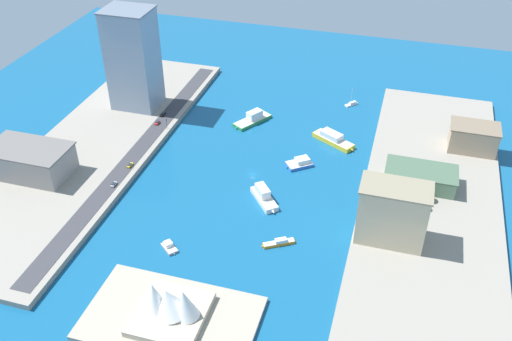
{
  "coord_description": "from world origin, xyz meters",
  "views": [
    {
      "loc": [
        -73.87,
        246.2,
        183.88
      ],
      "look_at": [
        -2.3,
        1.27,
        3.78
      ],
      "focal_mm": 39.86,
      "sensor_mm": 36.0,
      "label": 1
    }
  ],
  "objects_px": {
    "pickup_red": "(157,123)",
    "taxi_yellow_cab": "(130,165)",
    "tower_tall_glass": "(133,59)",
    "opera_landmark": "(171,306)",
    "carpark_squat_concrete": "(30,160)",
    "sedan_silver": "(114,184)",
    "catamaran_blue": "(300,163)",
    "ferry_white_commuter": "(264,196)",
    "apartment_midrise_tan": "(473,138)",
    "suv_black": "(163,114)",
    "yacht_sleek_gray": "(169,247)",
    "terminal_long_green": "(421,177)",
    "ferry_green_doubledeck": "(253,119)",
    "water_taxi_orange": "(279,243)",
    "traffic_light_waterfront": "(166,122)",
    "ferry_yellow_fast": "(333,139)",
    "sailboat_small_white": "(352,104)",
    "office_block_beige": "(392,213)"
  },
  "relations": [
    {
      "from": "tower_tall_glass",
      "to": "opera_landmark",
      "type": "xyz_separation_m",
      "value": [
        -91.35,
        158.49,
        -26.91
      ]
    },
    {
      "from": "carpark_squat_concrete",
      "to": "apartment_midrise_tan",
      "type": "bearing_deg",
      "value": -158.22
    },
    {
      "from": "pickup_red",
      "to": "ferry_yellow_fast",
      "type": "bearing_deg",
      "value": -172.34
    },
    {
      "from": "water_taxi_orange",
      "to": "apartment_midrise_tan",
      "type": "height_order",
      "value": "apartment_midrise_tan"
    },
    {
      "from": "apartment_midrise_tan",
      "to": "opera_landmark",
      "type": "xyz_separation_m",
      "value": [
        118.51,
        163.29,
        -2.52
      ]
    },
    {
      "from": "water_taxi_orange",
      "to": "ferry_white_commuter",
      "type": "height_order",
      "value": "ferry_white_commuter"
    },
    {
      "from": "water_taxi_orange",
      "to": "terminal_long_green",
      "type": "distance_m",
      "value": 88.51
    },
    {
      "from": "ferry_yellow_fast",
      "to": "tower_tall_glass",
      "type": "xyz_separation_m",
      "value": [
        130.76,
        -5.6,
        32.91
      ]
    },
    {
      "from": "ferry_white_commuter",
      "to": "catamaran_blue",
      "type": "bearing_deg",
      "value": -106.53
    },
    {
      "from": "terminal_long_green",
      "to": "suv_black",
      "type": "height_order",
      "value": "terminal_long_green"
    },
    {
      "from": "terminal_long_green",
      "to": "office_block_beige",
      "type": "xyz_separation_m",
      "value": [
        11.74,
        48.03,
        10.29
      ]
    },
    {
      "from": "terminal_long_green",
      "to": "taxi_yellow_cab",
      "type": "height_order",
      "value": "terminal_long_green"
    },
    {
      "from": "yacht_sleek_gray",
      "to": "ferry_green_doubledeck",
      "type": "height_order",
      "value": "ferry_green_doubledeck"
    },
    {
      "from": "ferry_white_commuter",
      "to": "apartment_midrise_tan",
      "type": "bearing_deg",
      "value": -143.47
    },
    {
      "from": "tower_tall_glass",
      "to": "taxi_yellow_cab",
      "type": "relative_size",
      "value": 13.96
    },
    {
      "from": "tower_tall_glass",
      "to": "sedan_silver",
      "type": "height_order",
      "value": "tower_tall_glass"
    },
    {
      "from": "sailboat_small_white",
      "to": "tower_tall_glass",
      "type": "distance_m",
      "value": 145.92
    },
    {
      "from": "water_taxi_orange",
      "to": "sedan_silver",
      "type": "xyz_separation_m",
      "value": [
        94.97,
        -16.43,
        2.91
      ]
    },
    {
      "from": "pickup_red",
      "to": "taxi_yellow_cab",
      "type": "distance_m",
      "value": 47.41
    },
    {
      "from": "ferry_green_doubledeck",
      "to": "water_taxi_orange",
      "type": "height_order",
      "value": "ferry_green_doubledeck"
    },
    {
      "from": "taxi_yellow_cab",
      "to": "suv_black",
      "type": "xyz_separation_m",
      "value": [
        5.78,
        -57.81,
        0.03
      ]
    },
    {
      "from": "pickup_red",
      "to": "terminal_long_green",
      "type": "bearing_deg",
      "value": 173.43
    },
    {
      "from": "tower_tall_glass",
      "to": "terminal_long_green",
      "type": "distance_m",
      "value": 189.01
    },
    {
      "from": "catamaran_blue",
      "to": "suv_black",
      "type": "relative_size",
      "value": 3.35
    },
    {
      "from": "ferry_white_commuter",
      "to": "ferry_green_doubledeck",
      "type": "bearing_deg",
      "value": -69.5
    },
    {
      "from": "tower_tall_glass",
      "to": "terminal_long_green",
      "type": "xyz_separation_m",
      "value": [
        -182.97,
        38.64,
        -27.47
      ]
    },
    {
      "from": "ferry_green_doubledeck",
      "to": "carpark_squat_concrete",
      "type": "relative_size",
      "value": 0.61
    },
    {
      "from": "carpark_squat_concrete",
      "to": "traffic_light_waterfront",
      "type": "xyz_separation_m",
      "value": [
        -51.45,
        -64.28,
        -3.76
      ]
    },
    {
      "from": "yacht_sleek_gray",
      "to": "terminal_long_green",
      "type": "bearing_deg",
      "value": -143.57
    },
    {
      "from": "sailboat_small_white",
      "to": "opera_landmark",
      "type": "relative_size",
      "value": 0.43
    },
    {
      "from": "yacht_sleek_gray",
      "to": "ferry_white_commuter",
      "type": "relative_size",
      "value": 0.47
    },
    {
      "from": "ferry_yellow_fast",
      "to": "terminal_long_green",
      "type": "bearing_deg",
      "value": 147.67
    },
    {
      "from": "carpark_squat_concrete",
      "to": "office_block_beige",
      "type": "distance_m",
      "value": 192.54
    },
    {
      "from": "carpark_squat_concrete",
      "to": "sedan_silver",
      "type": "height_order",
      "value": "carpark_squat_concrete"
    },
    {
      "from": "catamaran_blue",
      "to": "apartment_midrise_tan",
      "type": "height_order",
      "value": "apartment_midrise_tan"
    },
    {
      "from": "tower_tall_glass",
      "to": "suv_black",
      "type": "relative_size",
      "value": 12.81
    },
    {
      "from": "office_block_beige",
      "to": "opera_landmark",
      "type": "bearing_deg",
      "value": 41.96
    },
    {
      "from": "catamaran_blue",
      "to": "apartment_midrise_tan",
      "type": "relative_size",
      "value": 0.61
    },
    {
      "from": "suv_black",
      "to": "carpark_squat_concrete",
      "type": "bearing_deg",
      "value": 61.36
    },
    {
      "from": "carpark_squat_concrete",
      "to": "taxi_yellow_cab",
      "type": "height_order",
      "value": "carpark_squat_concrete"
    },
    {
      "from": "tower_tall_glass",
      "to": "taxi_yellow_cab",
      "type": "distance_m",
      "value": 79.07
    },
    {
      "from": "ferry_yellow_fast",
      "to": "water_taxi_orange",
      "type": "xyz_separation_m",
      "value": [
        8.79,
        96.83,
        -1.3
      ]
    },
    {
      "from": "terminal_long_green",
      "to": "tower_tall_glass",
      "type": "bearing_deg",
      "value": -11.93
    },
    {
      "from": "catamaran_blue",
      "to": "ferry_white_commuter",
      "type": "bearing_deg",
      "value": 73.47
    },
    {
      "from": "carpark_squat_concrete",
      "to": "apartment_midrise_tan",
      "type": "height_order",
      "value": "carpark_squat_concrete"
    },
    {
      "from": "yacht_sleek_gray",
      "to": "pickup_red",
      "type": "distance_m",
      "value": 111.71
    },
    {
      "from": "ferry_yellow_fast",
      "to": "tower_tall_glass",
      "type": "relative_size",
      "value": 0.43
    },
    {
      "from": "yacht_sleek_gray",
      "to": "suv_black",
      "type": "height_order",
      "value": "suv_black"
    },
    {
      "from": "sailboat_small_white",
      "to": "tower_tall_glass",
      "type": "xyz_separation_m",
      "value": [
        134.73,
        44.23,
        34.42
      ]
    },
    {
      "from": "water_taxi_orange",
      "to": "terminal_long_green",
      "type": "height_order",
      "value": "terminal_long_green"
    }
  ]
}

